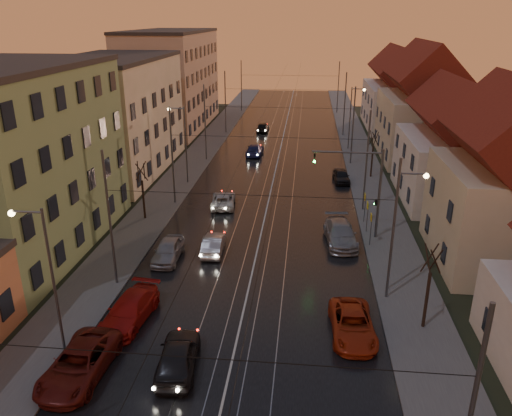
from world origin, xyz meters
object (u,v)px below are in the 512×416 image
(parked_left_1, at_px, (79,364))
(parked_right_0, at_px, (352,324))
(street_lamp_0, at_px, (45,268))
(driving_car_3, at_px, (255,150))
(driving_car_0, at_px, (178,356))
(parked_right_2, at_px, (341,176))
(street_lamp_2, at_px, (183,137))
(parked_left_2, at_px, (130,310))
(parked_right_1, at_px, (340,234))
(driving_car_2, at_px, (223,200))
(traffic_light_mast, at_px, (367,183))
(parked_left_3, at_px, (168,250))
(street_lamp_3, at_px, (353,112))
(street_lamp_1, at_px, (400,220))
(driving_car_4, at_px, (263,127))
(driving_car_1, at_px, (213,244))

(parked_left_1, height_order, parked_right_0, parked_left_1)
(street_lamp_0, relative_size, driving_car_3, 1.67)
(driving_car_0, xyz_separation_m, parked_right_2, (9.68, 30.91, -0.14))
(street_lamp_2, relative_size, driving_car_3, 1.67)
(driving_car_3, bearing_deg, parked_left_1, 84.75)
(parked_left_2, relative_size, parked_right_1, 0.93)
(driving_car_2, bearing_deg, street_lamp_0, 70.99)
(street_lamp_0, height_order, driving_car_0, street_lamp_0)
(parked_right_1, bearing_deg, street_lamp_0, -140.74)
(street_lamp_2, relative_size, parked_left_2, 1.58)
(traffic_light_mast, height_order, parked_left_3, traffic_light_mast)
(street_lamp_3, height_order, driving_car_2, street_lamp_3)
(street_lamp_2, xyz_separation_m, street_lamp_3, (18.21, 16.00, 0.00))
(parked_left_2, bearing_deg, street_lamp_1, 24.25)
(street_lamp_0, height_order, street_lamp_3, same)
(driving_car_0, distance_m, parked_left_3, 12.12)
(driving_car_2, height_order, parked_right_0, parked_right_0)
(street_lamp_3, distance_m, driving_car_2, 26.17)
(driving_car_4, xyz_separation_m, parked_right_2, (10.35, -23.24, -0.07))
(parked_left_1, bearing_deg, driving_car_4, 88.61)
(parked_left_1, relative_size, parked_right_0, 1.08)
(parked_left_3, relative_size, parked_right_0, 0.87)
(driving_car_3, xyz_separation_m, parked_left_2, (-3.29, -36.90, 0.04))
(parked_left_2, bearing_deg, driving_car_1, 77.86)
(street_lamp_2, distance_m, driving_car_2, 9.11)
(parked_left_3, bearing_deg, parked_left_2, -91.30)
(parked_left_2, height_order, parked_left_3, parked_left_2)
(driving_car_3, bearing_deg, driving_car_4, -88.76)
(traffic_light_mast, xyz_separation_m, driving_car_0, (-10.55, -16.75, -3.81))
(driving_car_1, relative_size, driving_car_3, 0.85)
(street_lamp_3, distance_m, parked_right_2, 14.60)
(street_lamp_1, xyz_separation_m, parked_left_1, (-16.25, -9.76, -4.14))
(street_lamp_1, xyz_separation_m, driving_car_1, (-12.30, 4.32, -4.22))
(street_lamp_1, relative_size, driving_car_0, 1.74)
(driving_car_3, bearing_deg, driving_car_2, 87.26)
(driving_car_2, xyz_separation_m, driving_car_3, (0.99, 18.18, 0.07))
(street_lamp_3, xyz_separation_m, parked_left_1, (-16.25, -45.76, -4.14))
(driving_car_0, xyz_separation_m, parked_left_1, (-4.59, -1.01, -0.04))
(driving_car_3, bearing_deg, street_lamp_0, 81.73)
(parked_right_0, height_order, parked_right_1, parked_right_1)
(street_lamp_0, distance_m, driving_car_1, 14.31)
(driving_car_1, relative_size, parked_right_0, 0.82)
(street_lamp_3, distance_m, parked_left_1, 48.74)
(driving_car_0, bearing_deg, street_lamp_0, -11.66)
(street_lamp_1, bearing_deg, parked_left_1, -149.00)
(traffic_light_mast, bearing_deg, driving_car_4, 106.69)
(parked_right_2, bearing_deg, traffic_light_mast, -91.67)
(street_lamp_1, height_order, street_lamp_2, same)
(street_lamp_1, relative_size, parked_right_2, 2.10)
(street_lamp_2, xyz_separation_m, traffic_light_mast, (17.10, -12.00, -0.29))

